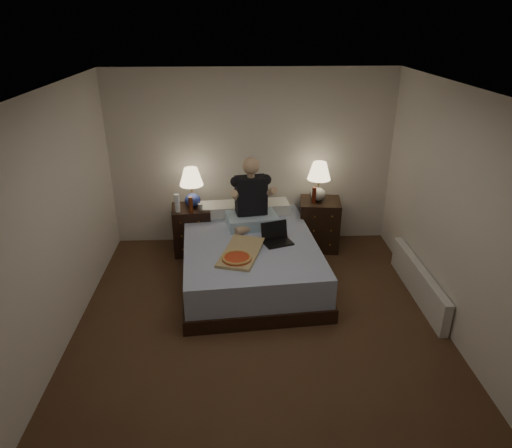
{
  "coord_description": "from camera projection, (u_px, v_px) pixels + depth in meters",
  "views": [
    {
      "loc": [
        -0.23,
        -4.01,
        3.09
      ],
      "look_at": [
        0.0,
        0.9,
        0.85
      ],
      "focal_mm": 32.0,
      "sensor_mm": 36.0,
      "label": 1
    }
  ],
  "objects": [
    {
      "name": "lamp_left",
      "position": [
        192.0,
        188.0,
        6.24
      ],
      "size": [
        0.4,
        0.4,
        0.56
      ],
      "primitive_type": null,
      "rotation": [
        0.0,
        0.0,
        -0.29
      ],
      "color": "navy",
      "rests_on": "nightstand_left"
    },
    {
      "name": "beer_bottle_right",
      "position": [
        314.0,
        195.0,
        6.31
      ],
      "size": [
        0.06,
        0.06,
        0.23
      ],
      "primitive_type": "cylinder",
      "color": "#53190B",
      "rests_on": "nightstand_right"
    },
    {
      "name": "pizza_box",
      "position": [
        237.0,
        259.0,
        5.18
      ],
      "size": [
        0.6,
        0.84,
        0.08
      ],
      "primitive_type": null,
      "rotation": [
        0.0,
        0.0,
        -0.29
      ],
      "color": "tan",
      "rests_on": "bed"
    },
    {
      "name": "nightstand_left",
      "position": [
        192.0,
        229.0,
        6.47
      ],
      "size": [
        0.56,
        0.52,
        0.68
      ],
      "primitive_type": "cube",
      "rotation": [
        0.0,
        0.0,
        0.1
      ],
      "color": "black",
      "rests_on": "floor"
    },
    {
      "name": "floor",
      "position": [
        260.0,
        330.0,
        4.94
      ],
      "size": [
        4.0,
        4.5,
        0.0
      ],
      "primitive_type": "cube",
      "color": "#523823",
      "rests_on": "ground"
    },
    {
      "name": "wall_left",
      "position": [
        51.0,
        229.0,
        4.33
      ],
      "size": [
        0.0,
        4.5,
        2.5
      ],
      "primitive_type": "cube",
      "rotation": [
        1.57,
        0.0,
        1.57
      ],
      "color": "silver",
      "rests_on": "ground"
    },
    {
      "name": "beer_bottle_left",
      "position": [
        191.0,
        205.0,
        6.11
      ],
      "size": [
        0.06,
        0.06,
        0.23
      ],
      "primitive_type": "cylinder",
      "color": "#5D240D",
      "rests_on": "nightstand_left"
    },
    {
      "name": "bed",
      "position": [
        250.0,
        259.0,
        5.82
      ],
      "size": [
        1.8,
        2.3,
        0.54
      ],
      "primitive_type": "cube",
      "rotation": [
        0.0,
        0.0,
        0.08
      ],
      "color": "#556DAA",
      "rests_on": "floor"
    },
    {
      "name": "person",
      "position": [
        252.0,
        193.0,
        5.9
      ],
      "size": [
        0.74,
        0.62,
        0.93
      ],
      "primitive_type": null,
      "rotation": [
        0.0,
        0.0,
        0.16
      ],
      "color": "black",
      "rests_on": "bed"
    },
    {
      "name": "laptop",
      "position": [
        278.0,
        235.0,
        5.57
      ],
      "size": [
        0.41,
        0.37,
        0.24
      ],
      "primitive_type": null,
      "rotation": [
        0.0,
        0.0,
        0.33
      ],
      "color": "black",
      "rests_on": "bed"
    },
    {
      "name": "radiator",
      "position": [
        418.0,
        282.0,
        5.45
      ],
      "size": [
        0.1,
        1.6,
        0.4
      ],
      "primitive_type": "cube",
      "color": "silver",
      "rests_on": "floor"
    },
    {
      "name": "wall_right",
      "position": [
        462.0,
        221.0,
        4.51
      ],
      "size": [
        0.0,
        4.5,
        2.5
      ],
      "primitive_type": "cube",
      "rotation": [
        1.57,
        0.0,
        -1.57
      ],
      "color": "silver",
      "rests_on": "ground"
    },
    {
      "name": "lamp_right",
      "position": [
        319.0,
        182.0,
        6.31
      ],
      "size": [
        0.38,
        0.38,
        0.56
      ],
      "primitive_type": null,
      "rotation": [
        0.0,
        0.0,
        0.2
      ],
      "color": "#97968F",
      "rests_on": "nightstand_right"
    },
    {
      "name": "water_bottle",
      "position": [
        177.0,
        203.0,
        6.14
      ],
      "size": [
        0.07,
        0.07,
        0.25
      ],
      "primitive_type": "cylinder",
      "color": "white",
      "rests_on": "nightstand_left"
    },
    {
      "name": "wall_back",
      "position": [
        251.0,
        159.0,
        6.47
      ],
      "size": [
        4.0,
        0.0,
        2.5
      ],
      "primitive_type": "cube",
      "rotation": [
        1.57,
        0.0,
        0.0
      ],
      "color": "silver",
      "rests_on": "ground"
    },
    {
      "name": "ceiling",
      "position": [
        261.0,
        92.0,
        3.9
      ],
      "size": [
        4.0,
        4.5,
        0.0
      ],
      "primitive_type": "cube",
      "rotation": [
        3.14,
        0.0,
        0.0
      ],
      "color": "white",
      "rests_on": "ground"
    },
    {
      "name": "wall_front",
      "position": [
        285.0,
        404.0,
        2.38
      ],
      "size": [
        4.0,
        0.0,
        2.5
      ],
      "primitive_type": "cube",
      "rotation": [
        -1.57,
        0.0,
        0.0
      ],
      "color": "silver",
      "rests_on": "ground"
    },
    {
      "name": "soda_can",
      "position": [
        200.0,
        207.0,
        6.2
      ],
      "size": [
        0.07,
        0.07,
        0.1
      ],
      "primitive_type": "cylinder",
      "color": "#B8B8B3",
      "rests_on": "nightstand_left"
    },
    {
      "name": "nightstand_right",
      "position": [
        319.0,
        224.0,
        6.58
      ],
      "size": [
        0.62,
        0.57,
        0.73
      ],
      "primitive_type": "cube",
      "rotation": [
        0.0,
        0.0,
        -0.12
      ],
      "color": "black",
      "rests_on": "floor"
    }
  ]
}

